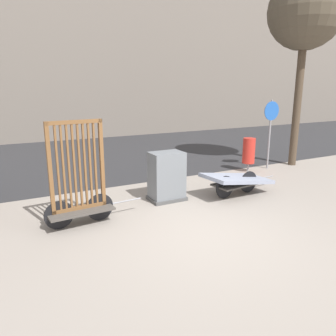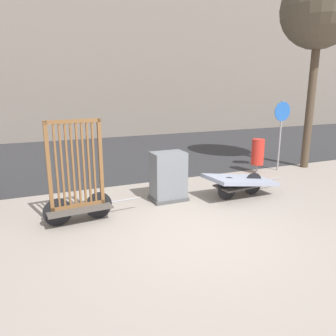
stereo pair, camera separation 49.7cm
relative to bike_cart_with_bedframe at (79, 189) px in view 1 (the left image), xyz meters
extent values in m
plane|color=gray|center=(1.91, -1.50, -0.72)|extent=(60.00, 60.00, 0.00)
cube|color=#2D2D30|center=(1.91, 6.37, -0.72)|extent=(56.00, 8.64, 0.01)
cube|color=slate|center=(1.91, 12.69, 5.02)|extent=(48.00, 4.00, 11.48)
cube|color=#4C4742|center=(-0.01, 0.00, -0.43)|extent=(1.28, 0.70, 0.04)
cylinder|color=black|center=(0.39, 0.03, -0.45)|extent=(0.55, 0.08, 0.55)
cylinder|color=black|center=(-0.41, -0.03, -0.45)|extent=(0.55, 0.08, 0.55)
cylinder|color=gray|center=(0.96, 0.08, -0.43)|extent=(0.70, 0.09, 0.03)
cube|color=brown|center=(-0.01, 0.00, -0.37)|extent=(1.05, 0.15, 0.07)
cube|color=brown|center=(-0.01, 0.00, 1.27)|extent=(1.05, 0.15, 0.07)
cube|color=brown|center=(-0.49, -0.04, 0.45)|extent=(0.08, 0.08, 1.71)
cube|color=brown|center=(0.48, 0.04, 0.45)|extent=(0.08, 0.08, 1.71)
cube|color=brown|center=(-0.36, -0.03, 0.45)|extent=(0.04, 0.05, 1.64)
cube|color=brown|center=(-0.26, -0.02, 0.45)|extent=(0.04, 0.05, 1.64)
cube|color=brown|center=(-0.16, -0.01, 0.45)|extent=(0.04, 0.05, 1.64)
cube|color=brown|center=(-0.06, 0.00, 0.45)|extent=(0.04, 0.05, 1.64)
cube|color=brown|center=(0.04, 0.00, 0.45)|extent=(0.04, 0.05, 1.64)
cube|color=brown|center=(0.14, 0.01, 0.45)|extent=(0.04, 0.05, 1.64)
cube|color=brown|center=(0.25, 0.02, 0.45)|extent=(0.04, 0.05, 1.64)
cube|color=brown|center=(0.35, 0.03, 0.45)|extent=(0.04, 0.05, 1.64)
cube|color=#4C4742|center=(3.83, 0.00, -0.43)|extent=(1.29, 0.72, 0.04)
cylinder|color=black|center=(4.23, 0.04, -0.45)|extent=(0.55, 0.09, 0.55)
cylinder|color=black|center=(3.43, -0.04, -0.45)|extent=(0.55, 0.09, 0.55)
cylinder|color=gray|center=(4.79, 0.10, -0.43)|extent=(0.70, 0.10, 0.03)
cube|color=#8C93A8|center=(3.83, 0.00, -0.30)|extent=(1.85, 1.06, 0.36)
cube|color=#4C4C4C|center=(2.13, 0.50, -0.68)|extent=(0.83, 0.59, 0.08)
cube|color=slate|center=(2.13, 0.50, -0.15)|extent=(0.77, 0.53, 1.15)
cylinder|color=gray|center=(5.65, 1.70, -0.59)|extent=(0.06, 0.06, 0.27)
cylinder|color=red|center=(5.65, 1.70, -0.06)|extent=(0.38, 0.38, 0.79)
cylinder|color=gray|center=(6.47, 1.70, 0.38)|extent=(0.06, 0.06, 2.21)
cylinder|color=blue|center=(6.47, 1.68, 1.14)|extent=(0.59, 0.02, 0.59)
cylinder|color=#4C3D2D|center=(7.61, 1.70, 1.36)|extent=(0.25, 0.25, 4.17)
sphere|color=brown|center=(7.61, 1.70, 4.15)|extent=(2.34, 2.34, 2.34)
camera|label=1|loc=(-1.24, -6.04, 1.89)|focal=35.00mm
camera|label=2|loc=(-0.79, -6.26, 1.89)|focal=35.00mm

